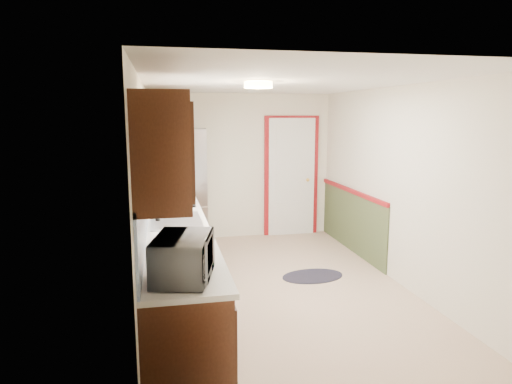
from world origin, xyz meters
name	(u,v)px	position (x,y,z in m)	size (l,w,h in m)	color
room_shell	(280,190)	(0.00, 0.00, 1.20)	(3.20, 5.20, 2.52)	tan
kitchen_run	(172,236)	(-1.24, -0.29, 0.81)	(0.63, 4.00, 2.20)	#33160B
back_wall_trim	(304,185)	(0.99, 2.21, 0.89)	(1.12, 2.30, 2.08)	maroon
ceiling_fixture	(258,85)	(-0.30, -0.20, 2.36)	(0.30, 0.30, 0.06)	#FFD88C
microwave	(183,253)	(-1.20, -1.95, 1.12)	(0.54, 0.30, 0.37)	white
refrigerator	(182,189)	(-1.02, 2.05, 0.92)	(0.83, 0.80, 1.85)	#B7B7BC
rug	(313,276)	(0.53, 0.34, 0.01)	(0.81, 0.52, 0.01)	black
cooktop	(173,203)	(-1.19, 0.80, 0.95)	(0.52, 0.63, 0.02)	black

